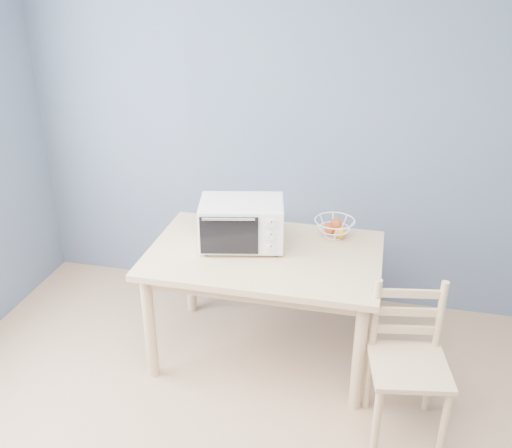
% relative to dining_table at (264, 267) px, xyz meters
% --- Properties ---
extents(room, '(4.01, 4.51, 2.61)m').
position_rel_dining_table_xyz_m(room, '(0.08, -1.44, 0.65)').
color(room, tan).
rests_on(room, ground).
extents(dining_table, '(1.40, 0.90, 0.75)m').
position_rel_dining_table_xyz_m(dining_table, '(0.00, 0.00, 0.00)').
color(dining_table, tan).
rests_on(dining_table, ground).
extents(toaster_oven, '(0.56, 0.46, 0.30)m').
position_rel_dining_table_xyz_m(toaster_oven, '(-0.17, 0.05, 0.26)').
color(toaster_oven, white).
rests_on(toaster_oven, dining_table).
extents(fruit_basket, '(0.30, 0.30, 0.13)m').
position_rel_dining_table_xyz_m(fruit_basket, '(0.39, 0.31, 0.17)').
color(fruit_basket, white).
rests_on(fruit_basket, dining_table).
extents(dining_chair, '(0.46, 0.46, 0.85)m').
position_rel_dining_table_xyz_m(dining_chair, '(0.87, -0.45, -0.23)').
color(dining_chair, tan).
rests_on(dining_chair, ground).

